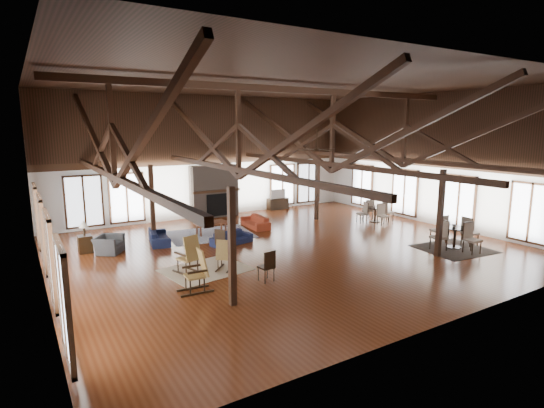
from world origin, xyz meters
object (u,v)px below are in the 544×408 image
sofa_navy_left (159,236)px  armchair (109,244)px  cafe_table_far (375,212)px  sofa_navy_front (231,238)px  sofa_orange (255,222)px  tv_console (278,204)px  cafe_table_near (455,234)px  coffee_table (211,223)px

sofa_navy_left → armchair: size_ratio=1.84×
armchair → cafe_table_far: 11.92m
sofa_navy_front → sofa_navy_left: (-2.33, 1.63, 0.02)m
sofa_orange → armchair: 6.45m
sofa_navy_front → tv_console: tv_console is taller
cafe_table_near → sofa_orange: bearing=125.1°
sofa_navy_front → sofa_navy_left: size_ratio=0.94×
coffee_table → armchair: bearing=-175.5°
sofa_orange → cafe_table_far: cafe_table_far is taller
coffee_table → cafe_table_near: (6.93, -6.69, 0.09)m
armchair → tv_console: armchair is taller
sofa_navy_left → coffee_table: 2.32m
sofa_orange → coffee_table: size_ratio=1.30×
sofa_navy_front → sofa_navy_left: 2.85m
armchair → tv_console: bearing=-32.6°
coffee_table → cafe_table_far: (7.61, -1.92, 0.02)m
cafe_table_far → tv_console: 5.62m
sofa_navy_left → coffee_table: same height
coffee_table → tv_console: tv_console is taller
tv_console → cafe_table_far: bearing=-66.5°
cafe_table_far → tv_console: size_ratio=1.59×
sofa_orange → cafe_table_near: bearing=38.7°
sofa_navy_front → coffee_table: coffee_table is taller
armchair → cafe_table_far: (11.84, -1.31, 0.17)m
sofa_orange → coffee_table: 2.18m
cafe_table_near → tv_console: (-1.57, 9.92, -0.25)m
sofa_navy_front → sofa_navy_left: sofa_navy_left is taller
cafe_table_near → sofa_navy_front: bearing=145.1°
sofa_navy_left → tv_console: size_ratio=1.49×
sofa_navy_front → sofa_navy_left: bearing=133.2°
armchair → sofa_navy_front: bearing=-70.8°
cafe_table_near → coffee_table: bearing=136.0°
tv_console → sofa_orange: bearing=-135.3°
coffee_table → sofa_navy_left: bearing=-177.8°
sofa_navy_front → tv_console: 7.38m
sofa_orange → armchair: bearing=-80.2°
sofa_navy_front → tv_console: (5.33, 5.10, 0.05)m
cafe_table_near → tv_console: bearing=99.0°
coffee_table → cafe_table_far: size_ratio=0.73×
coffee_table → cafe_table_near: 9.63m
cafe_table_far → cafe_table_near: bearing=-98.0°
sofa_navy_left → cafe_table_far: bearing=-88.9°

